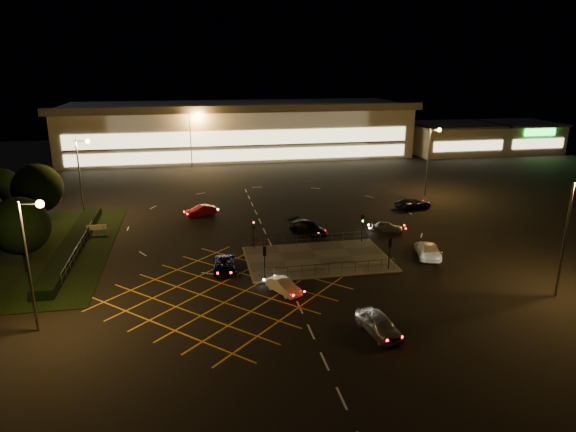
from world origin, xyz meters
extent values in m
plane|color=black|center=(0.00, 0.00, 0.00)|extent=(180.00, 180.00, 0.00)
cube|color=#4C4944|center=(2.00, -2.00, 0.06)|extent=(14.00, 9.00, 0.12)
cube|color=black|center=(-28.00, 6.00, 0.04)|extent=(18.00, 30.00, 0.08)
cube|color=black|center=(-23.00, 6.00, 0.50)|extent=(2.00, 26.00, 1.00)
cube|color=beige|center=(0.00, 62.00, 5.00)|extent=(70.00, 25.00, 10.00)
cube|color=slate|center=(0.00, 62.00, 10.20)|extent=(72.00, 26.50, 0.60)
cube|color=#FFEAA5|center=(0.00, 49.45, 5.00)|extent=(66.00, 0.20, 3.00)
cube|color=#FFEAA5|center=(0.00, 49.45, 1.80)|extent=(66.00, 0.20, 2.20)
cube|color=beige|center=(46.00, 54.00, 3.00)|extent=(18.00, 14.00, 6.00)
cube|color=slate|center=(46.00, 54.00, 6.15)|extent=(18.80, 14.80, 0.40)
cube|color=#FFEAA5|center=(46.00, 46.95, 2.60)|extent=(15.30, 0.20, 2.00)
cube|color=beige|center=(62.00, 54.00, 3.00)|extent=(14.00, 14.00, 6.00)
cube|color=slate|center=(62.00, 54.00, 6.15)|extent=(14.80, 14.80, 0.40)
cube|color=#FFEAA5|center=(62.00, 46.95, 2.60)|extent=(11.90, 0.20, 2.00)
cube|color=#19E533|center=(62.00, 46.85, 5.00)|extent=(7.00, 0.30, 1.40)
cylinder|color=slate|center=(-22.00, -12.00, 5.00)|extent=(0.20, 0.20, 10.00)
cylinder|color=slate|center=(-21.30, -12.00, 9.80)|extent=(1.40, 0.12, 0.12)
sphere|color=orange|center=(-20.60, -12.00, 9.75)|extent=(0.56, 0.56, 0.56)
cylinder|color=slate|center=(20.00, -14.00, 5.00)|extent=(0.20, 0.20, 10.00)
cylinder|color=slate|center=(-24.00, 18.00, 5.00)|extent=(0.20, 0.20, 10.00)
cylinder|color=slate|center=(-23.30, 18.00, 9.80)|extent=(1.40, 0.12, 0.12)
sphere|color=orange|center=(-22.60, 18.00, 9.75)|extent=(0.56, 0.56, 0.56)
cylinder|color=slate|center=(24.00, 20.00, 5.00)|extent=(0.20, 0.20, 10.00)
cylinder|color=slate|center=(24.70, 20.00, 9.80)|extent=(1.40, 0.12, 0.12)
sphere|color=orange|center=(25.40, 20.00, 9.75)|extent=(0.56, 0.56, 0.56)
cylinder|color=slate|center=(-10.00, 48.00, 5.00)|extent=(0.20, 0.20, 10.00)
cylinder|color=slate|center=(-9.30, 48.00, 9.80)|extent=(1.40, 0.12, 0.12)
sphere|color=orange|center=(-8.60, 48.00, 9.75)|extent=(0.56, 0.56, 0.56)
cylinder|color=slate|center=(30.00, 50.00, 5.00)|extent=(0.20, 0.20, 10.00)
cylinder|color=slate|center=(30.70, 50.00, 9.80)|extent=(1.40, 0.12, 0.12)
sphere|color=orange|center=(31.40, 50.00, 9.75)|extent=(0.56, 0.56, 0.56)
cylinder|color=black|center=(-4.00, -6.00, 1.62)|extent=(0.10, 0.10, 3.00)
cube|color=black|center=(-4.00, -6.00, 2.82)|extent=(0.28, 0.18, 0.90)
sphere|color=#19FF33|center=(-4.00, -5.87, 2.82)|extent=(0.16, 0.16, 0.16)
cylinder|color=black|center=(8.00, -6.00, 1.62)|extent=(0.10, 0.10, 3.00)
cube|color=black|center=(8.00, -6.00, 2.82)|extent=(0.28, 0.18, 0.90)
sphere|color=#19FF33|center=(8.00, -5.87, 2.82)|extent=(0.16, 0.16, 0.16)
cylinder|color=black|center=(-4.00, 2.00, 1.62)|extent=(0.10, 0.10, 3.00)
cube|color=black|center=(-4.00, 2.00, 2.82)|extent=(0.28, 0.18, 0.90)
sphere|color=#FF0C0C|center=(-4.00, 1.87, 2.82)|extent=(0.16, 0.16, 0.16)
cylinder|color=black|center=(8.00, 2.00, 1.62)|extent=(0.10, 0.10, 3.00)
cube|color=black|center=(8.00, 2.00, 2.82)|extent=(0.28, 0.18, 0.90)
sphere|color=#19FF33|center=(8.00, 1.87, 2.82)|extent=(0.16, 0.16, 0.16)
cylinder|color=black|center=(-28.00, 14.00, 1.44)|extent=(0.36, 0.36, 2.88)
sphere|color=black|center=(-28.00, 14.00, 4.96)|extent=(5.76, 5.76, 5.76)
cylinder|color=black|center=(-34.00, 20.00, 1.17)|extent=(0.36, 0.36, 2.34)
sphere|color=black|center=(-34.00, 20.00, 4.03)|extent=(4.68, 4.68, 4.68)
cylinder|color=black|center=(-26.00, 0.00, 1.35)|extent=(0.36, 0.36, 2.70)
sphere|color=black|center=(-26.00, 0.00, 4.65)|extent=(5.40, 5.40, 5.40)
imported|color=silver|center=(2.84, -17.17, 0.79)|extent=(2.69, 4.88, 1.57)
imported|color=white|center=(-2.79, -9.00, 0.61)|extent=(2.86, 3.89, 1.22)
imported|color=#0C1049|center=(-7.50, -3.25, 0.62)|extent=(2.38, 4.62, 1.24)
imported|color=black|center=(2.83, 6.05, 0.74)|extent=(4.63, 5.33, 1.47)
imported|color=#ADB1B5|center=(12.08, 4.93, 0.63)|extent=(3.94, 2.36, 1.25)
imported|color=#9E0E0B|center=(-9.18, 15.84, 0.67)|extent=(4.29, 2.76, 1.34)
imported|color=black|center=(19.33, 13.82, 0.70)|extent=(5.43, 3.44, 1.40)
imported|color=silver|center=(13.30, -3.33, 0.77)|extent=(3.48, 5.68, 1.54)
camera|label=1|loc=(-10.04, -49.08, 19.30)|focal=32.00mm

